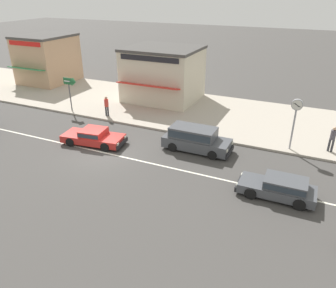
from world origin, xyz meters
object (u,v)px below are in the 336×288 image
pedestrian_mid_kerb (106,105)px  minivan_dark_grey_3 (195,138)px  sedan_red_2 (94,136)px  shopfront_mid_block (47,59)px  pedestrian_by_shop (333,137)px  hatchback_dark_grey_1 (280,187)px  street_clock (296,112)px  shopfront_corner_warung (163,74)px  arrow_signboard (73,84)px

pedestrian_mid_kerb → minivan_dark_grey_3: bearing=-16.6°
sedan_red_2 → shopfront_mid_block: 18.26m
sedan_red_2 → pedestrian_by_shop: (14.82, 5.16, 0.62)m
hatchback_dark_grey_1 → street_clock: street_clock is taller
minivan_dark_grey_3 → shopfront_corner_warung: (-6.45, 8.71, 1.71)m
pedestrian_mid_kerb → pedestrian_by_shop: size_ratio=0.96×
pedestrian_mid_kerb → pedestrian_by_shop: pedestrian_by_shop is taller
hatchback_dark_grey_1 → sedan_red_2: hatchback_dark_grey_1 is taller
sedan_red_2 → street_clock: bearing=19.7°
shopfront_mid_block → shopfront_corner_warung: bearing=-2.2°
hatchback_dark_grey_1 → street_clock: 6.14m
hatchback_dark_grey_1 → street_clock: size_ratio=1.15×
pedestrian_mid_kerb → shopfront_mid_block: bearing=151.2°
street_clock → shopfront_mid_block: 27.46m
arrow_signboard → shopfront_mid_block: shopfront_mid_block is taller
pedestrian_by_shop → shopfront_mid_block: shopfront_mid_block is taller
pedestrian_mid_kerb → hatchback_dark_grey_1: bearing=-22.2°
pedestrian_mid_kerb → shopfront_corner_warung: size_ratio=0.25×
pedestrian_by_shop → shopfront_mid_block: bearing=168.1°
hatchback_dark_grey_1 → pedestrian_mid_kerb: (-14.52, 5.92, 0.52)m
hatchback_dark_grey_1 → arrow_signboard: bearing=162.0°
street_clock → shopfront_corner_warung: size_ratio=0.52×
arrow_signboard → pedestrian_mid_kerb: size_ratio=1.75×
sedan_red_2 → minivan_dark_grey_3: 6.97m
sedan_red_2 → pedestrian_mid_kerb: pedestrian_mid_kerb is taller
arrow_signboard → shopfront_corner_warung: 8.25m
street_clock → arrow_signboard: size_ratio=1.18×
minivan_dark_grey_3 → street_clock: street_clock is taller
sedan_red_2 → shopfront_corner_warung: bearing=88.9°
street_clock → pedestrian_by_shop: street_clock is taller
sedan_red_2 → pedestrian_by_shop: size_ratio=2.63×
hatchback_dark_grey_1 → shopfront_corner_warung: bearing=135.6°
hatchback_dark_grey_1 → pedestrian_by_shop: bearing=70.2°
pedestrian_mid_kerb → shopfront_corner_warung: (2.24, 6.12, 1.45)m
sedan_red_2 → minivan_dark_grey_3: size_ratio=1.00×
shopfront_corner_warung → pedestrian_by_shop: bearing=-20.9°
hatchback_dark_grey_1 → shopfront_corner_warung: size_ratio=0.60×
sedan_red_2 → minivan_dark_grey_3: (6.66, 2.02, 0.31)m
shopfront_corner_warung → shopfront_mid_block: size_ratio=1.01×
hatchback_dark_grey_1 → pedestrian_by_shop: pedestrian_by_shop is taller
shopfront_mid_block → street_clock: bearing=-14.4°
shopfront_corner_warung → shopfront_mid_block: shopfront_mid_block is taller
pedestrian_mid_kerb → sedan_red_2: bearing=-66.3°
pedestrian_by_shop → pedestrian_mid_kerb: bearing=-178.2°
minivan_dark_grey_3 → pedestrian_mid_kerb: pedestrian_mid_kerb is taller
pedestrian_by_shop → shopfront_mid_block: size_ratio=0.27×
arrow_signboard → shopfront_mid_block: size_ratio=0.45×
hatchback_dark_grey_1 → pedestrian_by_shop: (2.33, 6.46, 0.56)m
minivan_dark_grey_3 → shopfront_mid_block: shopfront_mid_block is taller
minivan_dark_grey_3 → shopfront_mid_block: 22.89m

